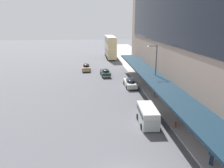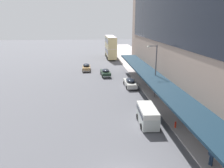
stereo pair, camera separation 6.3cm
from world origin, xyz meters
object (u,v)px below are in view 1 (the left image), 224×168
(transit_bus_kerbside_front, at_px, (110,46))
(pedestrian_at_kerb, at_px, (212,154))
(sedan_lead_near, at_px, (105,72))
(sedan_trailing_mid, at_px, (130,83))
(street_lamp, at_px, (155,68))
(fire_hydrant, at_px, (176,124))
(sedan_second_near, at_px, (86,67))
(vw_van, at_px, (147,114))

(transit_bus_kerbside_front, distance_m, pedestrian_at_kerb, 52.01)
(pedestrian_at_kerb, bearing_deg, sedan_lead_near, 101.30)
(sedan_trailing_mid, height_order, pedestrian_at_kerb, pedestrian_at_kerb)
(transit_bus_kerbside_front, relative_size, street_lamp, 1.52)
(sedan_trailing_mid, xyz_separation_m, fire_hydrant, (1.98, -15.45, -0.27))
(transit_bus_kerbside_front, distance_m, sedan_trailing_mid, 30.25)
(sedan_second_near, height_order, fire_hydrant, sedan_second_near)
(street_lamp, bearing_deg, pedestrian_at_kerb, -89.96)
(street_lamp, bearing_deg, transit_bus_kerbside_front, 94.30)
(transit_bus_kerbside_front, height_order, sedan_lead_near, transit_bus_kerbside_front)
(street_lamp, relative_size, fire_hydrant, 10.85)
(vw_van, bearing_deg, sedan_second_near, 104.09)
(transit_bus_kerbside_front, bearing_deg, sedan_second_near, -113.44)
(pedestrian_at_kerb, height_order, fire_hydrant, pedestrian_at_kerb)
(sedan_second_near, distance_m, pedestrian_at_kerb, 36.69)
(sedan_second_near, xyz_separation_m, fire_hydrant, (9.54, -29.02, -0.27))
(sedan_trailing_mid, height_order, sedan_lead_near, sedan_trailing_mid)
(sedan_second_near, bearing_deg, pedestrian_at_kerb, -74.34)
(sedan_second_near, relative_size, street_lamp, 0.58)
(sedan_trailing_mid, bearing_deg, transit_bus_kerbside_front, 90.73)
(fire_hydrant, bearing_deg, sedan_trailing_mid, 97.31)
(sedan_second_near, height_order, street_lamp, street_lamp)
(sedan_second_near, xyz_separation_m, street_lamp, (9.89, -19.57, 3.76))
(sedan_second_near, xyz_separation_m, pedestrian_at_kerb, (9.90, -35.33, 0.41))
(vw_van, bearing_deg, transit_bus_kerbside_front, 89.62)
(sedan_second_near, height_order, sedan_trailing_mid, sedan_second_near)
(sedan_lead_near, bearing_deg, street_lamp, -67.05)
(vw_van, xyz_separation_m, street_lamp, (3.01, 7.87, 3.43))
(transit_bus_kerbside_front, height_order, vw_van, transit_bus_kerbside_front)
(sedan_trailing_mid, bearing_deg, sedan_second_near, 119.13)
(pedestrian_at_kerb, distance_m, street_lamp, 16.12)
(pedestrian_at_kerb, height_order, street_lamp, street_lamp)
(transit_bus_kerbside_front, bearing_deg, fire_hydrant, -87.03)
(sedan_lead_near, xyz_separation_m, fire_hydrant, (5.60, -23.49, -0.26))
(vw_van, distance_m, pedestrian_at_kerb, 8.45)
(transit_bus_kerbside_front, relative_size, sedan_lead_near, 2.54)
(transit_bus_kerbside_front, distance_m, street_lamp, 36.24)
(sedan_trailing_mid, bearing_deg, vw_van, -92.78)
(sedan_trailing_mid, xyz_separation_m, pedestrian_at_kerb, (2.34, -21.76, 0.42))
(sedan_lead_near, xyz_separation_m, vw_van, (2.94, -21.91, 0.35))
(pedestrian_at_kerb, bearing_deg, transit_bus_kerbside_front, 93.01)
(vw_van, distance_m, street_lamp, 9.10)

